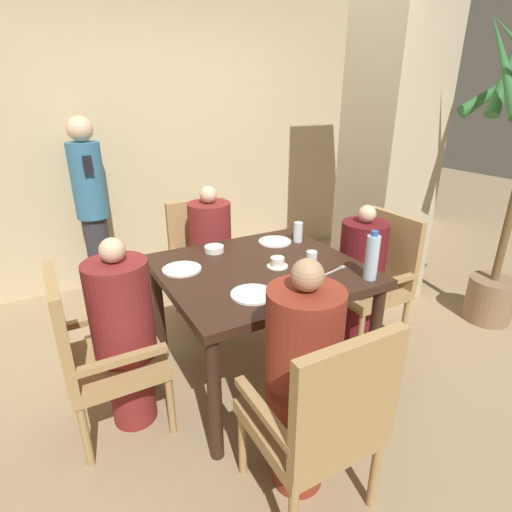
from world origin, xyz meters
TOP-DOWN VIEW (x-y plane):
  - ground_plane at (0.00, 0.00)m, footprint 16.00×16.00m
  - wall_back at (0.00, 1.95)m, footprint 8.00×0.06m
  - pillar_stone at (1.53, 0.54)m, footprint 0.60×0.60m
  - dining_table at (0.00, 0.00)m, footprint 1.15×1.06m
  - chair_left_side at (-0.96, 0.00)m, footprint 0.49×0.49m
  - diner_in_left_chair at (-0.82, 0.00)m, footprint 0.32×0.32m
  - chair_far_side at (0.00, 0.92)m, footprint 0.49×0.49m
  - diner_in_far_chair at (-0.00, 0.77)m, footprint 0.32×0.32m
  - chair_right_side at (0.96, 0.00)m, footprint 0.49×0.49m
  - diner_in_right_chair at (0.82, 0.00)m, footprint 0.32×0.32m
  - chair_near_corner at (-0.23, -0.92)m, footprint 0.49×0.49m
  - diner_in_near_chair at (-0.23, -0.77)m, footprint 0.32×0.32m
  - standing_host at (-0.70, 1.70)m, footprint 0.27×0.30m
  - plate_main_left at (0.30, 0.32)m, footprint 0.23×0.23m
  - plate_main_right at (-0.21, -0.30)m, footprint 0.23×0.23m
  - plate_dessert_center at (-0.43, 0.18)m, footprint 0.23×0.23m
  - teacup_with_saucer at (0.09, -0.05)m, footprint 0.13×0.13m
  - bowl_small at (-0.14, 0.36)m, footprint 0.13×0.13m
  - water_bottle at (0.45, -0.44)m, footprint 0.07×0.07m
  - glass_tall_near at (0.20, -0.23)m, footprint 0.06×0.06m
  - glass_tall_mid at (0.44, 0.25)m, footprint 0.06×0.06m
  - salt_shaker at (0.49, 0.34)m, footprint 0.03×0.03m
  - pepper_shaker at (0.53, 0.34)m, footprint 0.03×0.03m
  - fork_beside_plate at (0.37, -0.26)m, footprint 0.19×0.06m
  - knife_beside_plate at (0.10, -0.40)m, footprint 0.18×0.11m

SIDE VIEW (x-z plane):
  - ground_plane at x=0.00m, z-range 0.00..0.00m
  - chair_left_side at x=-0.96m, z-range 0.03..0.97m
  - chair_far_side at x=0.00m, z-range 0.03..0.97m
  - chair_right_side at x=0.96m, z-range 0.03..0.97m
  - chair_near_corner at x=-0.23m, z-range 0.03..0.97m
  - diner_in_right_chair at x=0.82m, z-range 0.01..1.06m
  - diner_in_left_chair at x=-0.82m, z-range 0.01..1.11m
  - diner_in_far_chair at x=0.00m, z-range 0.01..1.13m
  - diner_in_near_chair at x=-0.23m, z-range 0.01..1.16m
  - dining_table at x=0.00m, z-range 0.29..1.06m
  - knife_beside_plate at x=0.10m, z-range 0.77..0.77m
  - fork_beside_plate at x=0.37m, z-range 0.77..0.77m
  - plate_main_left at x=0.30m, z-range 0.77..0.78m
  - plate_main_right at x=-0.21m, z-range 0.77..0.78m
  - plate_dessert_center at x=-0.43m, z-range 0.77..0.78m
  - bowl_small at x=-0.14m, z-range 0.77..0.81m
  - teacup_with_saucer at x=0.09m, z-range 0.77..0.83m
  - pepper_shaker at x=0.53m, z-range 0.77..0.85m
  - salt_shaker at x=0.49m, z-range 0.77..0.85m
  - glass_tall_near at x=0.20m, z-range 0.77..0.91m
  - glass_tall_mid at x=0.44m, z-range 0.77..0.91m
  - standing_host at x=-0.70m, z-range 0.06..1.63m
  - water_bottle at x=0.45m, z-range 0.76..1.04m
  - pillar_stone at x=1.53m, z-range 0.00..2.70m
  - wall_back at x=0.00m, z-range 0.00..2.80m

